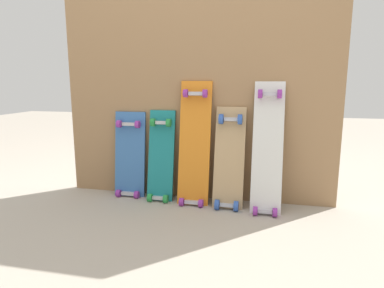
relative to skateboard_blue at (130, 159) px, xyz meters
name	(u,v)px	position (x,y,z in m)	size (l,w,h in m)	color
ground_plane	(194,199)	(0.48, 0.00, -0.28)	(12.00, 12.00, 0.00)	#A89E8E
plywood_wall_panel	(196,90)	(0.48, 0.07, 0.50)	(1.94, 0.04, 1.56)	#99724C
skateboard_blue	(130,159)	(0.00, 0.00, 0.00)	(0.23, 0.14, 0.69)	#386BAD
skateboard_teal	(161,160)	(0.25, -0.03, 0.01)	(0.19, 0.19, 0.70)	#197A7F
skateboard_orange	(194,148)	(0.49, -0.04, 0.11)	(0.22, 0.22, 0.91)	orange
skateboard_natural	(229,162)	(0.74, -0.05, 0.03)	(0.20, 0.24, 0.73)	tan
skateboard_white	(267,153)	(0.99, -0.07, 0.11)	(0.20, 0.28, 0.91)	silver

